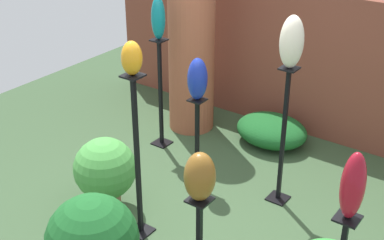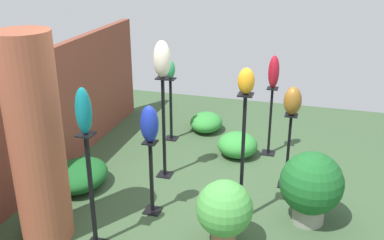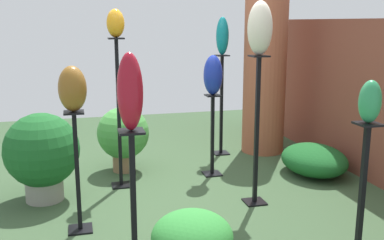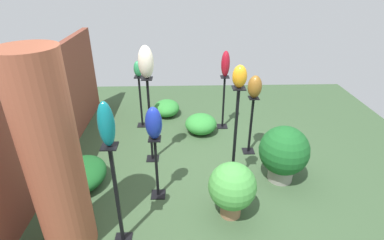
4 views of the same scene
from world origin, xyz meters
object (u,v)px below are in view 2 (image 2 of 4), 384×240
at_px(potted_plant_front_right, 311,185).
at_px(pedestal_jade, 171,112).
at_px(pedestal_ivory, 164,132).
at_px(art_vase_amber, 246,81).
at_px(art_vase_ruby, 274,72).
at_px(art_vase_bronze, 293,101).
at_px(pedestal_bronze, 288,154).
at_px(pedestal_ruby, 270,124).
at_px(brick_pillar, 36,142).
at_px(art_vase_teal, 83,111).
at_px(pedestal_amber, 242,165).
at_px(art_vase_jade, 170,69).
at_px(pedestal_cobalt, 152,181).
at_px(pedestal_teal, 92,196).
at_px(art_vase_cobalt, 149,124).
at_px(potted_plant_walkway_edge, 224,210).
at_px(art_vase_ivory, 162,59).

bearing_deg(potted_plant_front_right, pedestal_jade, 51.88).
distance_m(pedestal_ivory, art_vase_amber, 1.79).
height_order(pedestal_jade, art_vase_ruby, art_vase_ruby).
height_order(pedestal_ivory, art_vase_bronze, pedestal_ivory).
distance_m(pedestal_bronze, pedestal_ruby, 0.99).
bearing_deg(brick_pillar, art_vase_teal, -91.32).
bearing_deg(art_vase_ruby, pedestal_amber, 177.11).
relative_size(brick_pillar, art_vase_bronze, 6.26).
distance_m(art_vase_jade, art_vase_amber, 2.57).
height_order(pedestal_jade, pedestal_cobalt, pedestal_jade).
xyz_separation_m(pedestal_teal, art_vase_amber, (0.89, -1.42, 1.11)).
bearing_deg(pedestal_jade, art_vase_ruby, -93.80).
bearing_deg(art_vase_ruby, art_vase_jade, 86.20).
xyz_separation_m(art_vase_bronze, art_vase_ruby, (0.92, 0.35, 0.10)).
relative_size(pedestal_ruby, art_vase_cobalt, 2.42).
height_order(pedestal_teal, art_vase_ruby, art_vase_ruby).
relative_size(pedestal_jade, art_vase_ruby, 2.16).
height_order(pedestal_bronze, pedestal_cobalt, pedestal_bronze).
distance_m(pedestal_ruby, art_vase_amber, 2.26).
height_order(pedestal_ivory, pedestal_bronze, pedestal_ivory).
relative_size(pedestal_cobalt, art_vase_amber, 3.29).
bearing_deg(art_vase_teal, pedestal_cobalt, -24.93).
bearing_deg(pedestal_amber, pedestal_ruby, -2.89).
xyz_separation_m(pedestal_jade, art_vase_jade, (0.00, 0.00, 0.72)).
relative_size(pedestal_bronze, art_vase_jade, 3.45).
relative_size(pedestal_amber, art_vase_bronze, 4.29).
relative_size(art_vase_cobalt, potted_plant_front_right, 0.50).
distance_m(pedestal_amber, pedestal_bronze, 1.10).
height_order(pedestal_bronze, art_vase_ruby, art_vase_ruby).
distance_m(pedestal_cobalt, art_vase_cobalt, 0.73).
bearing_deg(pedestal_ruby, potted_plant_walkway_edge, 175.62).
xyz_separation_m(art_vase_jade, art_vase_cobalt, (-2.11, -0.47, -0.04)).
height_order(pedestal_bronze, art_vase_amber, art_vase_amber).
relative_size(pedestal_ruby, pedestal_cobalt, 1.14).
bearing_deg(art_vase_ivory, pedestal_teal, 173.08).
bearing_deg(pedestal_bronze, art_vase_bronze, 90.00).
distance_m(pedestal_bronze, art_vase_ruby, 1.30).
bearing_deg(pedestal_cobalt, pedestal_amber, -83.98).
distance_m(pedestal_amber, pedestal_ruby, 1.91).
distance_m(brick_pillar, art_vase_ruby, 3.48).
distance_m(pedestal_amber, art_vase_jade, 2.56).
height_order(pedestal_ruby, art_vase_cobalt, art_vase_cobalt).
bearing_deg(pedestal_jade, pedestal_bronze, -117.64).
height_order(art_vase_teal, art_vase_ruby, art_vase_teal).
bearing_deg(pedestal_bronze, pedestal_ruby, 20.61).
xyz_separation_m(art_vase_bronze, art_vase_cobalt, (-1.08, 1.50, -0.06)).
bearing_deg(pedestal_ruby, brick_pillar, 142.75).
relative_size(art_vase_amber, art_vase_cobalt, 0.64).
relative_size(pedestal_teal, pedestal_cobalt, 1.41).
bearing_deg(art_vase_amber, brick_pillar, 113.52).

